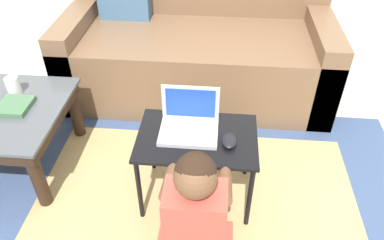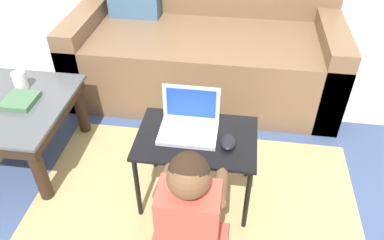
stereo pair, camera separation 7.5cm
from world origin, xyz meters
TOP-DOWN VIEW (x-y plane):
  - ground_plane at (0.00, 0.00)m, footprint 16.00×16.00m
  - area_rug at (0.06, -0.03)m, footprint 2.37×1.94m
  - couch at (-0.03, 1.25)m, footprint 1.83×0.89m
  - laptop_desk at (0.06, 0.17)m, footprint 0.58×0.39m
  - laptop at (0.02, 0.21)m, footprint 0.28×0.20m
  - computer_mouse at (0.21, 0.14)m, footprint 0.07×0.11m
  - person_seated at (0.08, -0.24)m, footprint 0.33×0.38m
  - cup_on_table at (-0.99, 0.47)m, footprint 0.08×0.08m
  - book_on_table at (-0.93, 0.33)m, footprint 0.17×0.17m

SIDE VIEW (x-z plane):
  - ground_plane at x=0.00m, z-range 0.00..0.00m
  - area_rug at x=0.06m, z-range 0.00..0.01m
  - person_seated at x=0.08m, z-range -0.04..0.64m
  - couch at x=-0.03m, z-range -0.13..0.74m
  - laptop_desk at x=0.06m, z-range 0.16..0.57m
  - book_on_table at x=-0.93m, z-range 0.40..0.43m
  - computer_mouse at x=0.21m, z-range 0.42..0.45m
  - laptop at x=0.02m, z-range 0.35..0.56m
  - cup_on_table at x=-0.99m, z-range 0.40..0.50m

